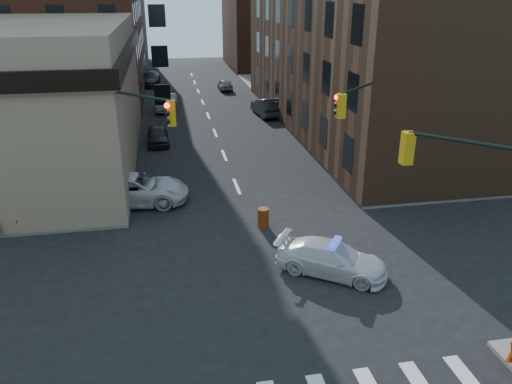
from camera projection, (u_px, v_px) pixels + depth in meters
name	position (u px, v px, depth m)	size (l,w,h in m)	color
ground	(272.00, 275.00, 20.35)	(140.00, 140.00, 0.00)	black
sidewalk_ne	(416.00, 96.00, 54.00)	(34.00, 54.50, 0.15)	gray
commercial_row_ne	(372.00, 40.00, 40.37)	(14.00, 34.00, 14.00)	#523421
filler_nw	(72.00, 10.00, 71.09)	(20.00, 18.00, 16.00)	#51473C
filler_ne	(283.00, 24.00, 73.24)	(16.00, 16.00, 12.00)	#5C2B1D
signal_pole_nw	(123.00, 143.00, 22.59)	(3.58, 3.67, 8.00)	black
signal_pole_ne	(366.00, 131.00, 24.56)	(3.67, 3.58, 8.00)	black
tree_ne_near	(294.00, 79.00, 43.96)	(3.00, 3.00, 4.85)	black
tree_ne_far	(274.00, 66.00, 51.25)	(3.00, 3.00, 4.85)	black
police_car	(332.00, 259.00, 20.26)	(1.85, 4.56, 1.32)	silver
pickup	(134.00, 189.00, 26.87)	(2.70, 5.85, 1.63)	silver
parked_car_wnear	(158.00, 135.00, 37.32)	(1.55, 3.85, 1.31)	black
parked_car_wfar	(166.00, 103.00, 47.62)	(1.58, 4.54, 1.49)	#92949A
parked_car_wdeep	(149.00, 79.00, 59.87)	(2.26, 5.56, 1.61)	black
parked_car_enear	(266.00, 107.00, 45.62)	(1.67, 4.79, 1.58)	black
parked_car_efar	(225.00, 84.00, 57.29)	(1.50, 3.73, 1.27)	gray
pedestrian_a	(57.00, 208.00, 23.94)	(0.67, 0.44, 1.84)	black
pedestrian_b	(73.00, 203.00, 24.78)	(0.78, 0.61, 1.60)	black
pedestrian_c	(40.00, 192.00, 25.86)	(1.08, 0.45, 1.84)	#1F222E
barrel_road	(263.00, 218.00, 24.27)	(0.54, 0.54, 0.97)	#E75F0A
barrel_bank	(155.00, 193.00, 27.18)	(0.59, 0.59, 1.06)	#CD4309
barricade_nw_a	(101.00, 210.00, 24.78)	(1.29, 0.65, 0.97)	#CE4509
barricade_nw_b	(8.00, 225.00, 23.40)	(1.08, 0.54, 0.81)	#D16709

